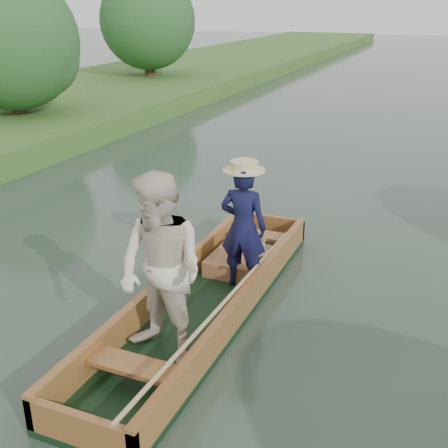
% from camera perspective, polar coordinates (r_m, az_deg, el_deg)
% --- Properties ---
extents(ground, '(120.00, 120.00, 0.00)m').
position_cam_1_polar(ground, '(6.94, -1.96, -9.02)').
color(ground, '#283D30').
rests_on(ground, ground).
extents(trees_far, '(23.02, 17.45, 4.66)m').
position_cam_1_polar(trees_far, '(15.03, 9.40, 17.57)').
color(trees_far, '#47331E').
rests_on(trees_far, ground).
extents(punt, '(1.17, 5.09, 2.07)m').
position_cam_1_polar(punt, '(6.27, -2.97, -4.92)').
color(punt, black).
rests_on(punt, ground).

